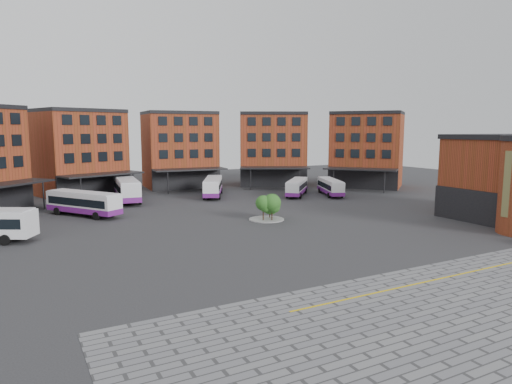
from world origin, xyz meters
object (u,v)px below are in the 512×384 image
bus_b (84,203)px  bus_c (127,189)px  bus_d (213,186)px  bus_e (297,187)px  bus_f (330,187)px  tree_island (269,206)px

bus_b → bus_c: size_ratio=0.84×
bus_b → bus_d: bearing=-12.9°
bus_e → bus_b: bearing=-134.0°
bus_c → bus_d: size_ratio=1.17×
bus_b → bus_f: (39.91, -0.02, -0.23)m
bus_c → bus_f: bus_c is taller
bus_b → bus_d: 23.13m
bus_c → tree_island: bearing=-56.2°
tree_island → bus_d: size_ratio=0.40×
bus_c → bus_f: (32.17, -9.81, -0.44)m
tree_island → bus_b: size_ratio=0.41×
bus_c → bus_f: bearing=-10.5°
tree_island → bus_b: (-19.96, 13.85, -0.09)m
bus_c → bus_e: (26.84, -7.52, -0.43)m
bus_d → bus_b: bearing=-132.8°
bus_b → bus_e: size_ratio=1.23×
bus_b → bus_d: bus_b is taller
bus_b → bus_e: bus_b is taller
bus_d → bus_e: bearing=1.9°
bus_f → tree_island: bearing=-123.1°
bus_d → bus_c: bearing=-160.2°
tree_island → bus_e: bearing=47.8°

